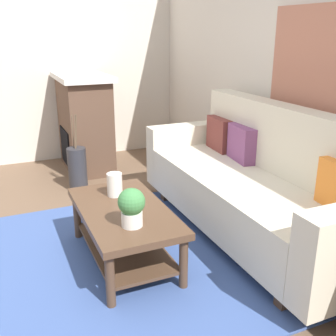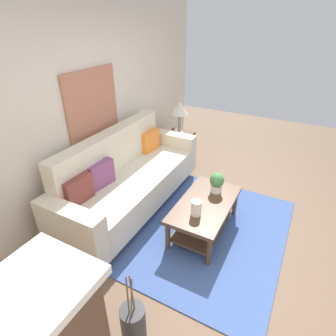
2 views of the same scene
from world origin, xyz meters
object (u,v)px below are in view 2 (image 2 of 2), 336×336
Objects in this scene: throw_pillow_maroon at (78,190)px; potted_plant_tabletop at (217,182)px; side_table at (179,148)px; table_lamp at (180,110)px; couch at (129,179)px; throw_pillow_orange at (150,141)px; coffee_table at (205,210)px; floor_vase at (134,328)px; tabletop_vase at (196,208)px; framed_painting at (93,105)px; throw_pillow_plum at (101,174)px.

potted_plant_tabletop is at bearing -50.44° from throw_pillow_maroon.
table_lamp is (0.00, 0.00, 0.71)m from side_table.
throw_pillow_orange is (0.78, 0.12, 0.25)m from couch.
coffee_table is at bearing -144.33° from table_lamp.
table_lamp is 3.38m from floor_vase.
throw_pillow_orange reaches higher than side_table.
floor_vase is at bearing -160.17° from table_lamp.
tabletop_vase is (0.52, -1.24, -0.16)m from throw_pillow_maroon.
floor_vase is at bearing -178.44° from tabletop_vase.
throw_pillow_orange is 1.52m from coffee_table.
potted_plant_tabletop is 1.73m from table_lamp.
floor_vase is 0.53× the size of framed_painting.
floor_vase is at bearing -179.22° from coffee_table.
couch reaches higher than throw_pillow_orange.
floor_vase is (-0.80, -1.27, -0.45)m from throw_pillow_maroon.
floor_vase is (-1.86, 0.01, -0.34)m from potted_plant_tabletop.
throw_pillow_plum is at bearing 0.00° from throw_pillow_maroon.
throw_pillow_orange reaches higher than tabletop_vase.
potted_plant_tabletop is (-0.49, -1.28, -0.11)m from throw_pillow_orange.
couch is at bearing 36.03° from floor_vase.
tabletop_vase is at bearing 176.73° from coffee_table.
throw_pillow_plum is at bearing 162.23° from couch.
floor_vase is at bearing -122.22° from throw_pillow_maroon.
throw_pillow_maroon and throw_pillow_plum have the same top height.
throw_pillow_maroon reaches higher than coffee_table.
couch is at bearing 178.87° from side_table.
side_table is at bearing 35.67° from coffee_table.
couch is at bearing -17.77° from throw_pillow_plum.
throw_pillow_plum is 1.99× the size of tabletop_vase.
framed_painting is (-0.28, 1.62, 0.83)m from potted_plant_tabletop.
potted_plant_tabletop is 0.47× the size of side_table.
side_table is 0.98× the size of table_lamp.
potted_plant_tabletop is 0.29× the size of framed_painting.
side_table is (1.53, 1.10, -0.03)m from coffee_table.
side_table is 1.19× the size of floor_vase.
couch is at bearing -170.89° from throw_pillow_orange.
side_table is at bearing 31.27° from tabletop_vase.
framed_painting is at bearing 89.79° from coffee_table.
framed_painting reaches higher than couch.
throw_pillow_plum is at bearing 46.92° from floor_vase.
framed_painting reaches higher than coffee_table.
tabletop_vase is at bearing -99.36° from framed_painting.
couch is 1.53m from side_table.
throw_pillow_maroon is 1.57m from floor_vase.
throw_pillow_plum is 1.45m from potted_plant_tabletop.
floor_vase is (-1.19, -1.27, -0.45)m from throw_pillow_plum.
throw_pillow_maroon is 1.99× the size of tabletop_vase.
coffee_table is at bearing -73.00° from throw_pillow_plum.
throw_pillow_orange is at bearing 9.11° from couch.
throw_pillow_maroon is at bearing 129.56° from potted_plant_tabletop.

